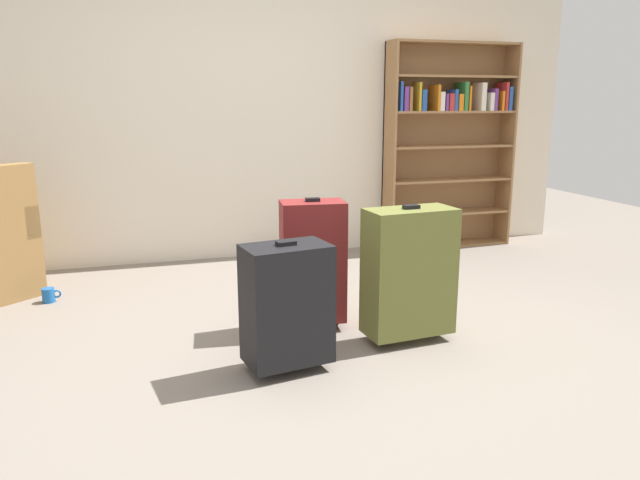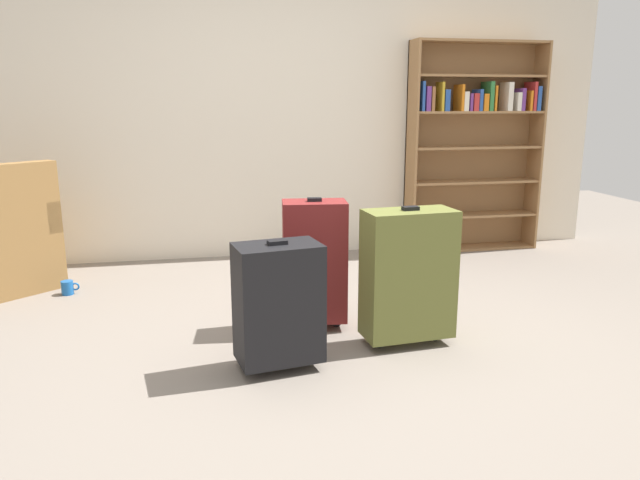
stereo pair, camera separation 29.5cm
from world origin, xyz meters
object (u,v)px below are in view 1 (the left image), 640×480
at_px(bookshelf, 448,139).
at_px(suitcase_dark_red, 313,262).
at_px(mug, 49,295).
at_px(suitcase_olive, 409,272).
at_px(suitcase_black, 287,304).

relative_size(bookshelf, suitcase_dark_red, 2.33).
xyz_separation_m(mug, suitcase_dark_red, (1.55, -0.93, 0.35)).
relative_size(bookshelf, mug, 14.91).
bearing_deg(suitcase_dark_red, suitcase_olive, -37.66).
height_order(mug, suitcase_black, suitcase_black).
relative_size(suitcase_olive, suitcase_black, 1.17).
xyz_separation_m(mug, suitcase_olive, (1.99, -1.27, 0.35)).
height_order(suitcase_olive, suitcase_black, suitcase_olive).
relative_size(bookshelf, suitcase_olive, 2.35).
bearing_deg(suitcase_olive, mug, 147.44).
bearing_deg(mug, suitcase_olive, -32.56).
bearing_deg(suitcase_olive, suitcase_dark_red, 142.34).
relative_size(bookshelf, suitcase_black, 2.74).
distance_m(suitcase_dark_red, suitcase_olive, 0.56).
height_order(bookshelf, suitcase_dark_red, bookshelf).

